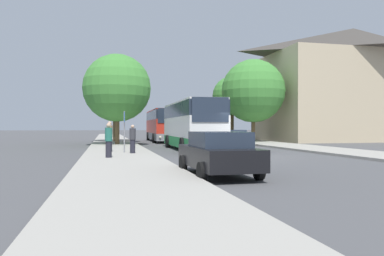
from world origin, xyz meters
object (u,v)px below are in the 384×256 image
parked_car_left_curb (218,153)px  tree_left_far (115,90)px  tree_right_near (232,96)px  tree_left_near (117,88)px  pedestrian_waiting_far (109,140)px  parked_car_right_near (235,137)px  pedestrian_walking_back (110,136)px  bus_front (191,125)px  bus_middle (162,125)px  bus_stop_sign (124,127)px  pedestrian_waiting_near (133,139)px  tree_right_mid (253,91)px

parked_car_left_curb → tree_left_far: (-2.81, 27.11, 4.70)m
parked_car_left_curb → tree_right_near: tree_right_near is taller
tree_left_near → pedestrian_waiting_far: bearing=-93.4°
parked_car_right_near → pedestrian_walking_back: 13.98m
parked_car_left_curb → bus_front: bearing=80.1°
pedestrian_walking_back → tree_left_far: bearing=-10.8°
parked_car_left_curb → tree_left_far: tree_left_far is taller
bus_middle → bus_stop_sign: 19.77m
bus_middle → bus_front: bearing=-88.9°
parked_car_right_near → pedestrian_waiting_near: pedestrian_waiting_near is taller
bus_middle → pedestrian_waiting_near: 20.34m
pedestrian_waiting_near → pedestrian_waiting_far: pedestrian_waiting_far is taller
bus_stop_sign → tree_left_near: 11.13m
bus_stop_sign → tree_left_far: (-0.13, 16.89, 3.82)m
pedestrian_waiting_near → pedestrian_walking_back: size_ratio=0.89×
tree_left_near → tree_right_mid: tree_right_mid is taller
pedestrian_waiting_far → pedestrian_waiting_near: bearing=-103.5°
parked_car_left_curb → pedestrian_walking_back: 11.71m
bus_middle → bus_stop_sign: (-5.05, -19.12, -0.19)m
tree_right_near → tree_left_near: bearing=-148.7°
parked_car_right_near → tree_left_near: size_ratio=0.57×
bus_stop_sign → tree_right_near: tree_right_near is taller
pedestrian_waiting_near → pedestrian_walking_back: (-1.28, 1.61, 0.12)m
tree_left_far → pedestrian_walking_back: bearing=-92.5°
bus_middle → tree_right_near: bearing=-1.1°
pedestrian_waiting_far → bus_middle: bearing=-92.1°
tree_left_near → bus_middle: bearing=58.9°
tree_left_far → parked_car_right_near: bearing=-35.7°
parked_car_right_near → pedestrian_walking_back: pedestrian_walking_back is taller
bus_stop_sign → pedestrian_waiting_near: bearing=-56.7°
parked_car_left_curb → pedestrian_waiting_near: pedestrian_waiting_near is taller
pedestrian_waiting_near → tree_right_near: tree_right_near is taller
bus_middle → tree_left_near: 10.44m
bus_middle → pedestrian_walking_back: size_ratio=6.53×
parked_car_right_near → tree_left_near: (-10.39, 1.22, 4.30)m
bus_middle → tree_right_mid: tree_right_mid is taller
tree_left_near → tree_right_near: (13.35, 8.12, 0.20)m
tree_right_near → tree_right_mid: bearing=-84.0°
tree_left_far → tree_right_near: tree_left_far is taller
pedestrian_waiting_far → tree_left_near: bearing=-80.7°
bus_middle → parked_car_right_near: bus_middle is taller
pedestrian_waiting_far → tree_left_far: (0.80, 20.36, 4.48)m
bus_middle → bus_stop_sign: bus_middle is taller
bus_middle → tree_left_far: tree_left_far is taller
pedestrian_waiting_near → tree_left_far: bearing=122.3°
tree_right_near → pedestrian_waiting_far: bearing=-122.6°
tree_left_near → tree_left_far: size_ratio=0.97×
tree_left_near → tree_right_near: tree_left_near is taller
bus_front → tree_left_far: size_ratio=1.36×
tree_left_near → parked_car_left_curb: bearing=-82.4°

